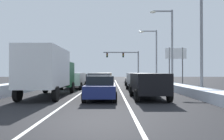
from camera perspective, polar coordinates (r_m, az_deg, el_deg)
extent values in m
plane|color=black|center=(22.44, -2.34, -5.06)|extent=(120.00, 120.00, 0.00)
cube|color=silver|center=(26.25, 1.68, -4.40)|extent=(0.14, 41.91, 0.01)
cube|color=silver|center=(26.35, -5.75, -4.39)|extent=(0.14, 41.91, 0.01)
cube|color=silver|center=(26.94, 13.04, -3.63)|extent=(1.46, 41.91, 0.63)
cube|color=silver|center=(27.34, -16.90, -3.34)|extent=(1.24, 41.91, 0.85)
cube|color=black|center=(14.42, 9.61, -3.38)|extent=(1.95, 4.90, 1.25)
cube|color=black|center=(12.04, 11.59, -2.62)|extent=(1.56, 0.06, 0.55)
cube|color=red|center=(11.94, 7.90, -4.45)|extent=(0.20, 0.08, 0.28)
cube|color=red|center=(12.26, 15.16, -4.33)|extent=(0.20, 0.08, 0.28)
cylinder|color=black|center=(16.02, 5.18, -5.53)|extent=(0.25, 0.74, 0.74)
cylinder|color=black|center=(16.31, 11.90, -5.43)|extent=(0.25, 0.74, 0.74)
cylinder|color=black|center=(12.66, 6.66, -6.84)|extent=(0.25, 0.74, 0.74)
cylinder|color=black|center=(13.02, 15.09, -6.65)|extent=(0.25, 0.74, 0.74)
cube|color=#B7BABF|center=(20.50, 7.10, -2.56)|extent=(1.95, 4.90, 1.25)
cube|color=black|center=(18.10, 8.08, -1.94)|extent=(1.56, 0.06, 0.55)
cube|color=red|center=(18.03, 5.62, -3.15)|extent=(0.20, 0.08, 0.28)
cube|color=red|center=(18.26, 10.51, -3.11)|extent=(0.20, 0.08, 0.28)
cylinder|color=black|center=(22.12, 4.07, -4.17)|extent=(0.25, 0.74, 0.74)
cylinder|color=black|center=(22.35, 8.98, -4.12)|extent=(0.25, 0.74, 0.74)
cylinder|color=black|center=(18.74, 4.87, -4.81)|extent=(0.25, 0.74, 0.74)
cylinder|color=black|center=(19.01, 10.63, -4.74)|extent=(0.25, 0.74, 0.74)
cube|color=#38383D|center=(26.35, 5.82, -3.02)|extent=(1.82, 4.50, 0.70)
cube|color=black|center=(26.18, 5.85, -1.71)|extent=(1.64, 2.20, 0.55)
cube|color=red|center=(24.09, 4.74, -2.97)|extent=(0.24, 0.08, 0.14)
cube|color=red|center=(24.25, 8.00, -2.95)|extent=(0.24, 0.08, 0.14)
cylinder|color=black|center=(27.83, 3.65, -3.51)|extent=(0.22, 0.66, 0.66)
cylinder|color=black|center=(28.01, 7.29, -3.49)|extent=(0.22, 0.66, 0.66)
cylinder|color=black|center=(24.74, 4.15, -3.88)|extent=(0.22, 0.66, 0.66)
cylinder|color=black|center=(24.94, 8.24, -3.85)|extent=(0.22, 0.66, 0.66)
cube|color=navy|center=(13.82, -3.00, -5.24)|extent=(1.82, 4.50, 0.70)
cube|color=black|center=(13.63, -3.03, -2.75)|extent=(1.64, 2.20, 0.55)
cube|color=red|center=(11.68, -6.92, -5.49)|extent=(0.24, 0.08, 0.14)
cube|color=red|center=(11.60, -0.09, -5.53)|extent=(0.24, 0.08, 0.14)
cylinder|color=black|center=(15.45, -6.04, -5.86)|extent=(0.22, 0.66, 0.66)
cylinder|color=black|center=(15.37, 0.61, -5.89)|extent=(0.22, 0.66, 0.66)
cylinder|color=black|center=(12.39, -7.49, -7.16)|extent=(0.22, 0.66, 0.66)
cylinder|color=black|center=(12.29, 0.84, -7.22)|extent=(0.22, 0.66, 0.66)
cube|color=slate|center=(20.98, -3.15, -2.51)|extent=(1.95, 4.90, 1.25)
cube|color=black|center=(18.57, -3.52, -1.92)|extent=(1.56, 0.06, 0.55)
cube|color=red|center=(18.65, -5.91, -3.06)|extent=(0.20, 0.08, 0.28)
cube|color=red|center=(18.56, -1.11, -3.07)|extent=(0.20, 0.08, 0.28)
cylinder|color=black|center=(22.78, -5.34, -4.06)|extent=(0.25, 0.74, 0.74)
cylinder|color=black|center=(22.69, -0.52, -4.08)|extent=(0.25, 0.74, 0.74)
cylinder|color=black|center=(19.40, -6.23, -4.67)|extent=(0.25, 0.74, 0.74)
cylinder|color=black|center=(19.29, -0.56, -4.69)|extent=(0.25, 0.74, 0.74)
cube|color=#937F60|center=(28.20, -2.10, -2.02)|extent=(1.95, 4.90, 1.25)
cube|color=black|center=(25.79, -2.27, -1.55)|extent=(1.56, 0.06, 0.55)
cube|color=red|center=(25.85, -4.00, -2.37)|extent=(0.20, 0.08, 0.28)
cube|color=red|center=(25.79, -0.53, -2.38)|extent=(0.20, 0.08, 0.28)
cylinder|color=black|center=(29.97, -3.83, -3.23)|extent=(0.25, 0.74, 0.74)
cylinder|color=black|center=(29.91, -0.17, -3.24)|extent=(0.25, 0.74, 0.74)
cylinder|color=black|center=(26.58, -4.28, -3.57)|extent=(0.25, 0.74, 0.74)
cylinder|color=black|center=(26.52, -0.15, -3.57)|extent=(0.25, 0.74, 0.74)
cube|color=#1E5633|center=(18.33, -14.18, -1.16)|extent=(2.35, 2.20, 2.00)
cube|color=silver|center=(14.86, -17.50, 0.64)|extent=(2.35, 5.00, 2.60)
cylinder|color=black|center=(18.96, -17.28, -4.46)|extent=(0.28, 0.92, 0.92)
cylinder|color=black|center=(18.43, -10.55, -4.59)|extent=(0.28, 0.92, 0.92)
cylinder|color=black|center=(13.90, -23.83, -5.86)|extent=(0.28, 0.92, 0.92)
cylinder|color=black|center=(13.17, -14.76, -6.19)|extent=(0.28, 0.92, 0.92)
cube|color=silver|center=(23.32, -10.09, -2.31)|extent=(1.95, 4.90, 1.25)
cube|color=black|center=(20.94, -11.21, -1.76)|extent=(1.56, 0.06, 0.55)
cube|color=red|center=(21.13, -13.29, -2.76)|extent=(0.20, 0.08, 0.28)
cube|color=red|center=(20.83, -9.10, -2.80)|extent=(0.20, 0.08, 0.28)
cylinder|color=black|center=(25.19, -11.58, -3.72)|extent=(0.25, 0.74, 0.74)
cylinder|color=black|center=(24.89, -7.25, -3.76)|extent=(0.25, 0.74, 0.74)
cylinder|color=black|center=(21.88, -13.33, -4.19)|extent=(0.25, 0.74, 0.74)
cylinder|color=black|center=(21.53, -8.35, -4.26)|extent=(0.25, 0.74, 0.74)
cube|color=maroon|center=(29.42, -8.03, -2.77)|extent=(1.82, 4.50, 0.70)
cube|color=black|center=(29.26, -8.07, -1.59)|extent=(1.64, 2.20, 0.55)
cube|color=red|center=(27.35, -10.09, -2.68)|extent=(0.24, 0.08, 0.14)
cube|color=red|center=(27.15, -7.21, -2.70)|extent=(0.24, 0.08, 0.14)
cylinder|color=black|center=(31.09, -9.27, -3.20)|extent=(0.22, 0.66, 0.66)
cylinder|color=black|center=(30.87, -6.00, -3.22)|extent=(0.22, 0.66, 0.66)
cylinder|color=black|center=(28.04, -10.26, -3.48)|extent=(0.22, 0.66, 0.66)
cylinder|color=black|center=(27.79, -6.64, -3.52)|extent=(0.22, 0.66, 0.66)
cylinder|color=slate|center=(45.61, 7.01, 1.11)|extent=(0.28, 0.28, 6.20)
cube|color=slate|center=(45.46, 2.36, 4.71)|extent=(7.40, 0.20, 0.20)
cube|color=black|center=(45.44, 2.99, 3.98)|extent=(0.34, 0.34, 0.95)
sphere|color=#4C0A0A|center=(45.28, 3.01, 4.36)|extent=(0.22, 0.22, 0.22)
sphere|color=#F2AD14|center=(45.26, 3.01, 4.00)|extent=(0.22, 0.22, 0.22)
sphere|color=#0C3819|center=(45.23, 3.01, 3.64)|extent=(0.22, 0.22, 0.22)
cube|color=black|center=(45.37, -1.31, 3.99)|extent=(0.34, 0.34, 0.95)
sphere|color=#4C0A0A|center=(45.21, -1.31, 4.37)|extent=(0.22, 0.22, 0.22)
sphere|color=#F2AD14|center=(45.19, -1.31, 4.01)|extent=(0.22, 0.22, 0.22)
sphere|color=#0C3819|center=(45.17, -1.31, 3.65)|extent=(0.22, 0.22, 0.22)
cylinder|color=gray|center=(18.33, 22.71, 8.69)|extent=(0.22, 0.22, 9.38)
cylinder|color=gray|center=(25.39, 15.72, 5.48)|extent=(0.22, 0.22, 8.85)
cube|color=gray|center=(25.92, 13.28, 14.99)|extent=(2.20, 0.14, 0.14)
ellipsoid|color=#EAE5C6|center=(25.67, 10.81, 14.91)|extent=(0.70, 0.36, 0.24)
cylinder|color=gray|center=(32.69, 11.75, 3.40)|extent=(0.22, 0.22, 8.03)
cube|color=gray|center=(32.97, 9.84, 10.14)|extent=(2.20, 0.14, 0.14)
ellipsoid|color=#EAE5C6|center=(32.78, 7.91, 10.02)|extent=(0.70, 0.36, 0.24)
cylinder|color=#59595B|center=(33.57, 15.01, 1.14)|extent=(0.16, 0.16, 5.50)
cylinder|color=#59595B|center=(34.15, 18.25, 1.12)|extent=(0.16, 0.16, 5.50)
cube|color=white|center=(33.95, 16.64, 4.25)|extent=(3.20, 0.12, 1.60)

